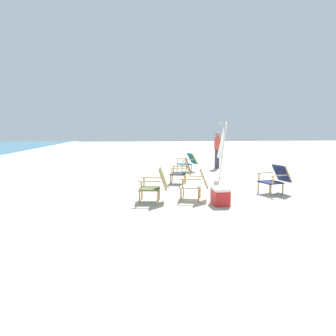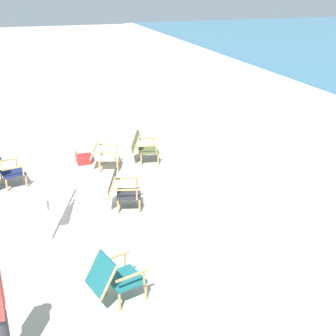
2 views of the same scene
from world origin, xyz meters
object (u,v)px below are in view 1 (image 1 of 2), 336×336
beach_chair_back_right (276,178)px  umbrella_furled_white (222,143)px  beach_chair_back_left (188,162)px  beach_chair_front_left (156,184)px  cooler_box (220,196)px  beach_chair_front_right (183,171)px  beach_chair_far_center (197,182)px  person_near_chairs (217,150)px

beach_chair_back_right → umbrella_furled_white: 2.67m
beach_chair_back_left → beach_chair_front_left: (-5.21, 1.85, 0.01)m
beach_chair_back_left → beach_chair_back_right: (-4.68, -1.48, 0.00)m
beach_chair_back_right → cooler_box: bearing=118.5°
umbrella_furled_white → cooler_box: bearing=161.9°
beach_chair_back_right → umbrella_furled_white: (2.40, 0.76, 0.88)m
cooler_box → beach_chair_front_right: bearing=7.3°
beach_chair_far_center → beach_chair_front_right: bearing=-1.2°
beach_chair_front_right → person_near_chairs: person_near_chairs is taller
beach_chair_back_left → umbrella_furled_white: 2.55m
beach_chair_back_right → umbrella_furled_white: umbrella_furled_white is taller
beach_chair_far_center → person_near_chairs: size_ratio=0.51×
beach_chair_far_center → person_near_chairs: person_near_chairs is taller
beach_chair_front_left → cooler_box: bearing=-108.7°
beach_chair_back_right → beach_chair_far_center: bearing=100.0°
beach_chair_back_left → cooler_box: bearing=176.0°
beach_chair_front_left → person_near_chairs: size_ratio=0.50×
beach_chair_front_left → person_near_chairs: person_near_chairs is taller
cooler_box → beach_chair_front_left: bearing=71.3°
beach_chair_far_center → person_near_chairs: (5.98, -2.34, 0.41)m
beach_chair_back_right → beach_chair_front_right: size_ratio=1.07×
beach_chair_far_center → beach_chair_front_left: (-0.12, 1.04, 0.00)m
umbrella_furled_white → beach_chair_front_right: bearing=111.6°
person_near_chairs → cooler_box: (-6.59, 1.93, -0.64)m
umbrella_furled_white → cooler_box: umbrella_furled_white is taller
beach_chair_back_left → person_near_chairs: person_near_chairs is taller
beach_chair_front_left → umbrella_furled_white: umbrella_furled_white is taller
umbrella_furled_white → beach_chair_front_left: bearing=138.8°
beach_chair_back_left → cooler_box: size_ratio=1.83×
beach_chair_far_center → beach_chair_front_right: size_ratio=1.03×
beach_chair_back_right → beach_chair_front_right: (1.82, 2.24, 0.01)m
beach_chair_front_right → beach_chair_front_left: size_ratio=1.00×
beach_chair_back_right → beach_chair_front_left: 3.37m
person_near_chairs → cooler_box: 6.90m
beach_chair_far_center → beach_chair_back_right: size_ratio=0.96×
cooler_box → umbrella_furled_white: bearing=-18.1°
umbrella_furled_white → beach_chair_far_center: bearing=151.5°
beach_chair_front_left → cooler_box: (-0.49, -1.45, -0.23)m
beach_chair_front_right → beach_chair_far_center: bearing=178.8°
umbrella_furled_white → cooler_box: 3.76m
beach_chair_front_left → person_near_chairs: 6.99m
beach_chair_back_left → beach_chair_back_right: bearing=-162.5°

